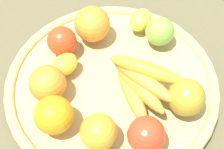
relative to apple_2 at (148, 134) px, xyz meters
name	(u,v)px	position (x,y,z in m)	size (l,w,h in m)	color
ground_plane	(112,88)	(0.16, 0.00, -0.07)	(2.40, 2.40, 0.00)	brown
basket	(112,84)	(0.16, 0.00, -0.05)	(0.46, 0.46, 0.03)	tan
apple_2	(148,134)	(0.00, 0.00, 0.00)	(0.07, 0.07, 0.07)	red
banana_bunch	(140,82)	(0.11, -0.04, 0.00)	(0.16, 0.13, 0.08)	#AC8B36
apple_4	(62,41)	(0.27, 0.07, 0.00)	(0.07, 0.07, 0.07)	red
apple_1	(160,31)	(0.21, -0.14, 0.00)	(0.07, 0.07, 0.07)	#80BB40
orange_1	(48,84)	(0.18, 0.13, 0.00)	(0.08, 0.08, 0.08)	orange
apple_3	(99,132)	(0.04, 0.08, 0.00)	(0.07, 0.07, 0.07)	gold
orange_2	(92,24)	(0.29, -0.01, 0.01)	(0.08, 0.08, 0.08)	orange
lemon_0	(65,65)	(0.22, 0.09, -0.01)	(0.06, 0.05, 0.05)	yellow
orange_0	(54,115)	(0.10, 0.14, 0.00)	(0.07, 0.07, 0.07)	orange
apple_0	(186,97)	(0.04, -0.10, 0.00)	(0.07, 0.07, 0.07)	#AC8F27
lemon_1	(141,20)	(0.27, -0.12, -0.01)	(0.06, 0.05, 0.05)	yellow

